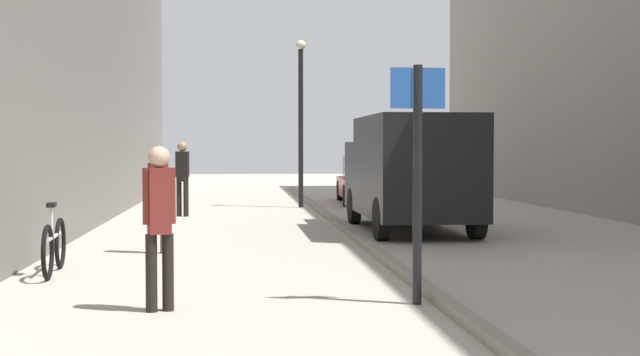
% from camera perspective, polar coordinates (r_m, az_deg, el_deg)
% --- Properties ---
extents(ground_plane, '(80.00, 80.00, 0.00)m').
position_cam_1_polar(ground_plane, '(14.05, -3.17, -4.88)').
color(ground_plane, '#A8A093').
extents(kerb_strip, '(0.16, 40.00, 0.12)m').
position_cam_1_polar(kerb_strip, '(14.20, 3.23, -4.57)').
color(kerb_strip, gray).
rests_on(kerb_strip, ground_plane).
extents(pedestrian_main_foreground, '(0.33, 0.24, 1.72)m').
position_cam_1_polar(pedestrian_main_foreground, '(8.80, -10.95, -2.59)').
color(pedestrian_main_foreground, black).
rests_on(pedestrian_main_foreground, ground_plane).
extents(pedestrian_mid_block, '(0.35, 0.27, 1.86)m').
position_cam_1_polar(pedestrian_mid_block, '(20.86, -9.41, 0.32)').
color(pedestrian_mid_block, black).
rests_on(pedestrian_mid_block, ground_plane).
extents(pedestrian_far_crossing, '(0.33, 0.22, 1.68)m').
position_cam_1_polar(pedestrian_far_crossing, '(13.64, -11.03, -1.05)').
color(pedestrian_far_crossing, brown).
rests_on(pedestrian_far_crossing, ground_plane).
extents(delivery_van, '(2.03, 4.98, 2.33)m').
position_cam_1_polar(delivery_van, '(17.07, 6.20, 0.56)').
color(delivery_van, black).
rests_on(delivery_van, ground_plane).
extents(parked_car, '(2.04, 4.30, 1.45)m').
position_cam_1_polar(parked_car, '(25.58, 3.44, -0.14)').
color(parked_car, maroon).
rests_on(parked_car, ground_plane).
extents(street_sign_post, '(0.60, 0.10, 2.60)m').
position_cam_1_polar(street_sign_post, '(9.07, 6.70, 1.06)').
color(street_sign_post, black).
rests_on(street_sign_post, ground_plane).
extents(lamp_post, '(0.28, 0.28, 4.76)m').
position_cam_1_polar(lamp_post, '(23.73, -1.33, 4.55)').
color(lamp_post, black).
rests_on(lamp_post, ground_plane).
extents(bicycle_leaning, '(0.16, 1.77, 0.98)m').
position_cam_1_polar(bicycle_leaning, '(11.79, -17.76, -4.46)').
color(bicycle_leaning, black).
rests_on(bicycle_leaning, ground_plane).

